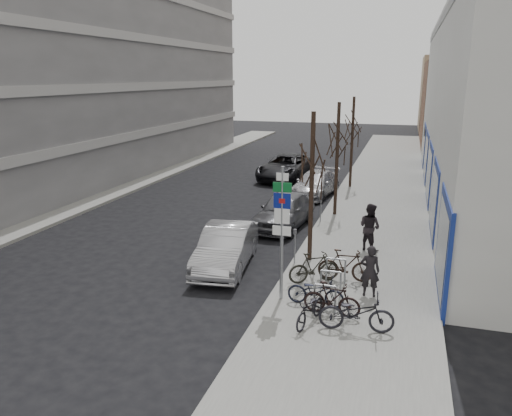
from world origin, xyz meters
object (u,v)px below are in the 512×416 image
Objects in this scene: bike_near_right at (332,299)px; pedestrian_near at (370,271)px; highway_sign_pole at (282,225)px; meter_mid at (321,206)px; bike_mid_curb at (316,289)px; pedestrian_far at (370,227)px; meter_front at (295,243)px; lane_car at (286,167)px; bike_rack at (331,280)px; parked_car_front at (226,247)px; parked_car_mid at (284,210)px; bike_far_curb at (357,310)px; bike_mid_inner at (314,267)px; tree_near at (313,152)px; bike_far_inner at (345,265)px; meter_back at (337,182)px; tree_mid at (338,133)px; bike_near_left at (310,307)px; parked_car_back at (315,184)px; tree_far at (353,121)px.

pedestrian_near is (0.90, 1.62, 0.31)m from bike_near_right.
meter_mid is at bearing 91.68° from highway_sign_pole.
bike_mid_curb is 5.49m from pedestrian_far.
lane_car is (-4.03, 15.38, -0.11)m from meter_front.
lane_car is at bearing -72.38° from pedestrian_near.
bike_rack is at bearing 23.59° from highway_sign_pole.
highway_sign_pole reaches higher than parked_car_front.
parked_car_mid reaches higher than meter_front.
bike_near_right is at bearing 40.40° from bike_far_curb.
bike_mid_inner is 3.29m from bike_far_curb.
bike_mid_curb is (0.88, -3.66, -3.44)m from tree_near.
bike_far_inner is 0.40× the size of parked_car_front.
meter_front is at bearing -90.00° from meter_back.
highway_sign_pole is 2.10m from bike_mid_curb.
pedestrian_near reaches higher than bike_far_inner.
lane_car reaches higher than meter_front.
tree_mid is 9.84m from pedestrian_near.
bike_near_left is 5.19m from parked_car_front.
bike_near_right is at bearing 118.52° from pedestrian_far.
bike_far_curb is 1.05× the size of pedestrian_far.
highway_sign_pole is at bearing -72.42° from lane_car.
bike_near_left is 1.23m from bike_far_curb.
meter_back is (-0.25, 14.01, -1.54)m from highway_sign_pole.
meter_front is 0.27× the size of parked_car_back.
tree_mid is at bearing 109.10° from bike_near_left.
bike_near_right is 0.73m from bike_mid_curb.
parked_car_mid reaches higher than bike_mid_inner.
bike_rack is 1.40× the size of pedestrian_near.
tree_far is at bearing 1.11° from bike_far_inner.
bike_mid_inner reaches higher than bike_near_left.
lane_car is (-5.68, 17.78, 0.15)m from bike_rack.
parked_car_mid is (-1.53, -6.30, -0.13)m from meter_back.
parked_car_back is 2.53× the size of pedestrian_far.
meter_back is 0.77× the size of bike_near_right.
bike_rack is at bearing -82.72° from tree_mid.
pedestrian_near is at bearing 128.58° from pedestrian_far.
bike_near_right is 1.01× the size of pedestrian_near.
bike_mid_curb is 0.37× the size of parked_car_mid.
bike_near_right is at bearing -41.94° from parked_car_front.
bike_mid_curb is at bearing -76.55° from tree_near.
bike_mid_curb is (1.33, -3.16, -0.25)m from meter_front.
meter_mid reaches higher than bike_mid_curb.
pedestrian_near is (1.38, 2.29, 0.32)m from bike_near_left.
bike_mid_inner is (-0.36, 1.65, 0.01)m from bike_mid_curb.
meter_mid is 4.10m from pedestrian_far.
parked_car_front reaches higher than bike_far_inner.
pedestrian_far reaches higher than bike_near_left.
tree_near is at bearing -51.19° from pedestrian_near.
lane_car is at bearing 109.08° from parked_car_mid.
tree_mid is 2.94× the size of pedestrian_far.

